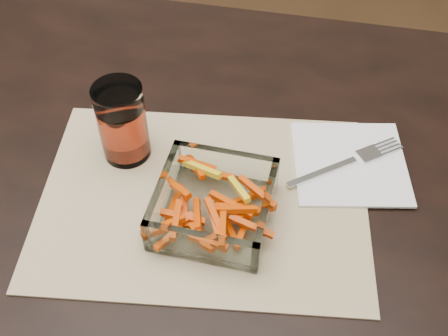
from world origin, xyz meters
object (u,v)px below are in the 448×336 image
(fork, at_px, (349,162))
(dining_table, at_px, (136,214))
(glass_bowl, at_px, (214,206))
(tumbler, at_px, (123,125))

(fork, bearing_deg, dining_table, -111.58)
(dining_table, height_order, glass_bowl, glass_bowl)
(dining_table, height_order, tumbler, tumbler)
(glass_bowl, relative_size, fork, 0.94)
(glass_bowl, bearing_deg, fork, 37.30)
(glass_bowl, xyz_separation_m, fork, (0.17, 0.13, -0.02))
(dining_table, distance_m, tumbler, 0.15)
(dining_table, xyz_separation_m, tumbler, (-0.02, 0.05, 0.15))
(fork, bearing_deg, glass_bowl, -89.99)
(dining_table, distance_m, glass_bowl, 0.18)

